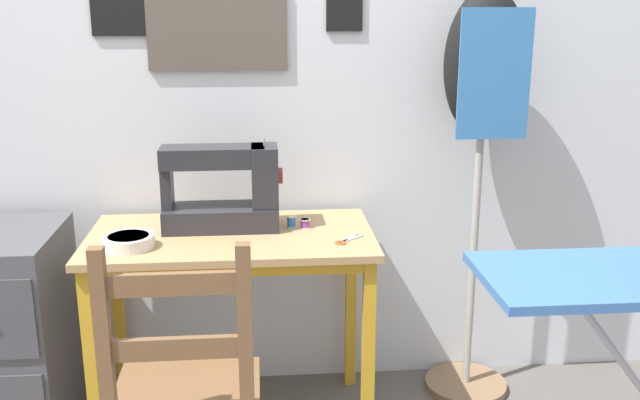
{
  "coord_description": "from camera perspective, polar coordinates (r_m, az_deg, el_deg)",
  "views": [
    {
      "loc": [
        0.1,
        -2.07,
        1.49
      ],
      "look_at": [
        0.3,
        0.24,
        0.84
      ],
      "focal_mm": 40.0,
      "sensor_mm": 36.0,
      "label": 1
    }
  ],
  "objects": [
    {
      "name": "filing_cabinet",
      "position": [
        2.75,
        -23.66,
        -9.84
      ],
      "size": [
        0.39,
        0.5,
        0.74
      ],
      "color": "#4C4C51",
      "rests_on": "ground_plane"
    },
    {
      "name": "fabric_bowl",
      "position": [
        2.38,
        -15.06,
        -3.2
      ],
      "size": [
        0.16,
        0.16,
        0.04
      ],
      "color": "silver",
      "rests_on": "sewing_table"
    },
    {
      "name": "sewing_machine",
      "position": [
        2.49,
        -7.43,
        0.76
      ],
      "size": [
        0.42,
        0.17,
        0.32
      ],
      "color": "#28282D",
      "rests_on": "sewing_table"
    },
    {
      "name": "thread_spool_near_machine",
      "position": [
        2.51,
        -2.31,
        -1.73
      ],
      "size": [
        0.04,
        0.04,
        0.04
      ],
      "color": "#2875C1",
      "rests_on": "sewing_table"
    },
    {
      "name": "sewing_table",
      "position": [
        2.48,
        -7.07,
        -5.0
      ],
      "size": [
        0.98,
        0.53,
        0.72
      ],
      "color": "tan",
      "rests_on": "ground_plane"
    },
    {
      "name": "thread_spool_mid_table",
      "position": [
        2.5,
        -1.21,
        -1.88
      ],
      "size": [
        0.04,
        0.04,
        0.03
      ],
      "color": "purple",
      "rests_on": "sewing_table"
    },
    {
      "name": "dress_form",
      "position": [
        2.63,
        12.93,
        8.0
      ],
      "size": [
        0.32,
        0.32,
        1.59
      ],
      "color": "#846647",
      "rests_on": "ground_plane"
    },
    {
      "name": "scissors",
      "position": [
        2.37,
        2.04,
        -3.28
      ],
      "size": [
        0.11,
        0.11,
        0.01
      ],
      "color": "silver",
      "rests_on": "sewing_table"
    },
    {
      "name": "wall_back",
      "position": [
        2.68,
        -7.29,
        10.86
      ],
      "size": [
        10.0,
        0.07,
        2.55
      ],
      "color": "silver",
      "rests_on": "ground_plane"
    }
  ]
}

